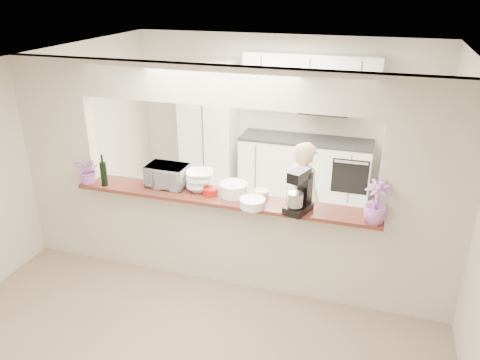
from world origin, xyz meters
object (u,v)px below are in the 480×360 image
at_px(toaster_oven, 167,176).
at_px(person, 304,201).
at_px(stand_mixer, 300,193).
at_px(refrigerator, 411,155).

height_order(toaster_oven, person, person).
bearing_deg(stand_mixer, person, 95.75).
height_order(refrigerator, toaster_oven, refrigerator).
bearing_deg(toaster_oven, person, 27.75).
xyz_separation_m(refrigerator, person, (-1.29, -1.85, -0.09)).
height_order(toaster_oven, stand_mixer, stand_mixer).
distance_m(toaster_oven, stand_mixer, 1.57).
relative_size(refrigerator, stand_mixer, 3.70).
relative_size(toaster_oven, person, 0.30).
bearing_deg(stand_mixer, toaster_oven, 173.20).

